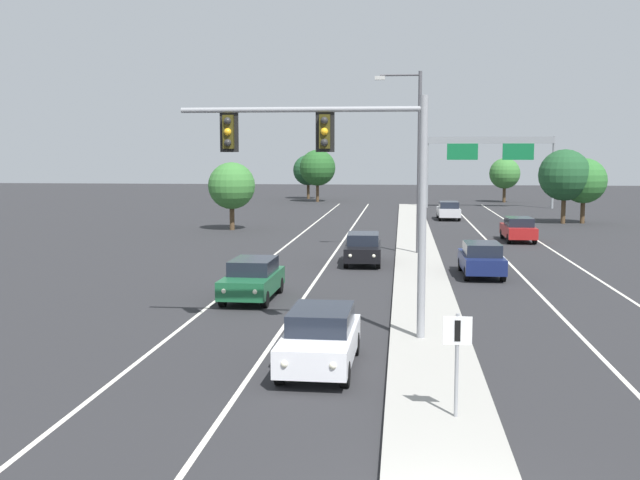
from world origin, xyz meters
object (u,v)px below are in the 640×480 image
at_px(car_receding_silver, 448,210).
at_px(car_oncoming_black, 363,248).
at_px(car_receding_navy, 481,259).
at_px(tree_far_right_a, 565,175).
at_px(highway_sign_gantry, 490,149).
at_px(tree_far_left_a, 232,186).
at_px(median_sign_post, 457,350).
at_px(overhead_signal_mast, 345,165).
at_px(tree_far_left_b, 308,170).
at_px(car_oncoming_white, 320,338).
at_px(tree_far_right_c, 505,173).
at_px(street_lamp_median, 415,151).
at_px(tree_far_right_b, 584,181).
at_px(car_receding_red, 518,229).
at_px(car_oncoming_green, 253,279).
at_px(tree_far_left_c, 318,168).

bearing_deg(car_receding_silver, car_oncoming_black, -102.33).
xyz_separation_m(car_receding_navy, tree_far_right_a, (9.40, 27.84, 3.13)).
xyz_separation_m(highway_sign_gantry, tree_far_left_a, (-21.72, -25.63, -2.87)).
bearing_deg(median_sign_post, tree_far_left_a, 109.27).
relative_size(overhead_signal_mast, tree_far_left_b, 1.33).
relative_size(overhead_signal_mast, median_sign_post, 3.35).
bearing_deg(car_oncoming_white, tree_far_right_c, 78.83).
relative_size(street_lamp_median, tree_far_right_b, 1.88).
relative_size(overhead_signal_mast, tree_far_right_a, 1.22).
height_order(car_oncoming_black, tree_far_left_b, tree_far_left_b).
height_order(median_sign_post, car_receding_silver, median_sign_post).
relative_size(car_receding_navy, tree_far_left_b, 0.81).
height_order(street_lamp_median, car_oncoming_white, street_lamp_median).
bearing_deg(car_oncoming_white, car_receding_red, 72.43).
bearing_deg(highway_sign_gantry, car_receding_red, -92.87).
bearing_deg(tree_far_right_b, tree_far_right_a, -166.62).
relative_size(car_oncoming_green, highway_sign_gantry, 0.34).
bearing_deg(median_sign_post, car_receding_red, 79.48).
distance_m(median_sign_post, tree_far_left_a, 41.88).
distance_m(car_receding_navy, tree_far_left_c, 55.70).
relative_size(overhead_signal_mast, car_receding_silver, 1.64).
relative_size(street_lamp_median, tree_far_left_a, 1.98).
bearing_deg(tree_far_left_a, tree_far_right_b, 17.10).
height_order(car_oncoming_black, highway_sign_gantry, highway_sign_gantry).
height_order(street_lamp_median, car_oncoming_green, street_lamp_median).
height_order(median_sign_post, car_oncoming_green, median_sign_post).
distance_m(car_oncoming_white, tree_far_right_b, 47.28).
bearing_deg(tree_far_left_a, median_sign_post, -70.73).
relative_size(median_sign_post, car_receding_red, 0.49).
relative_size(tree_far_right_c, tree_far_left_c, 0.84).
bearing_deg(tree_far_right_c, car_oncoming_white, -101.17).
height_order(street_lamp_median, tree_far_right_a, street_lamp_median).
bearing_deg(street_lamp_median, car_oncoming_white, -96.94).
bearing_deg(car_receding_red, tree_far_left_a, 165.32).
xyz_separation_m(street_lamp_median, tree_far_right_a, (12.41, 20.87, -1.85)).
height_order(overhead_signal_mast, street_lamp_median, street_lamp_median).
xyz_separation_m(car_receding_navy, tree_far_left_b, (-15.58, 59.74, 2.81)).
bearing_deg(tree_far_left_c, car_receding_silver, -58.84).
relative_size(median_sign_post, highway_sign_gantry, 0.17).
xyz_separation_m(tree_far_right_b, tree_far_left_a, (-27.35, -8.41, -0.18)).
bearing_deg(car_receding_silver, median_sign_post, -93.22).
bearing_deg(car_receding_red, tree_far_left_c, 114.06).
bearing_deg(car_oncoming_green, tree_far_left_b, 95.27).
relative_size(median_sign_post, tree_far_right_c, 0.42).
relative_size(street_lamp_median, car_oncoming_white, 2.22).
distance_m(car_oncoming_black, car_receding_silver, 27.99).
bearing_deg(car_receding_red, median_sign_post, -100.52).
relative_size(overhead_signal_mast, car_oncoming_green, 1.64).
bearing_deg(highway_sign_gantry, car_oncoming_green, -105.88).
xyz_separation_m(car_oncoming_black, highway_sign_gantry, (11.06, 42.14, 5.34)).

